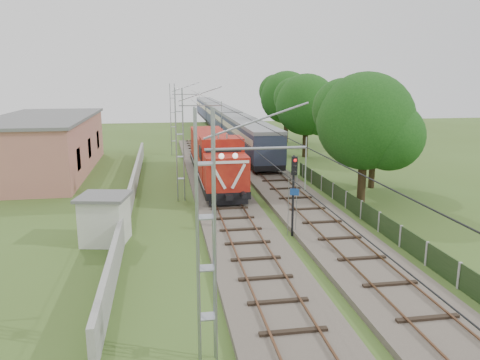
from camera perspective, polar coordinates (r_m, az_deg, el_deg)
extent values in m
plane|color=#3F5720|center=(23.27, 1.61, -9.75)|extent=(140.00, 140.00, 0.00)
cube|color=#6B6054|center=(29.73, -0.95, -4.40)|extent=(4.20, 70.00, 0.30)
cube|color=black|center=(29.67, -0.96, -4.03)|extent=(2.40, 70.00, 0.10)
cube|color=brown|center=(29.54, -2.59, -3.97)|extent=(0.08, 70.00, 0.05)
cube|color=brown|center=(29.78, 0.67, -3.82)|extent=(0.08, 70.00, 0.05)
cube|color=#6B6054|center=(43.01, 3.10, 0.94)|extent=(4.20, 80.00, 0.30)
cube|color=black|center=(42.97, 3.10, 1.20)|extent=(2.40, 80.00, 0.10)
cube|color=brown|center=(42.78, 1.99, 1.26)|extent=(0.08, 80.00, 0.05)
cube|color=brown|center=(43.15, 4.20, 1.33)|extent=(0.08, 80.00, 0.05)
cylinder|color=gray|center=(13.54, 1.99, 3.87)|extent=(3.00, 0.08, 0.08)
cylinder|color=gray|center=(33.29, -4.86, 9.05)|extent=(3.00, 0.08, 0.08)
cylinder|color=gray|center=(53.22, -6.63, 10.34)|extent=(3.00, 0.08, 0.08)
cylinder|color=black|center=(33.54, -2.25, 6.88)|extent=(0.03, 70.00, 0.03)
cylinder|color=black|center=(33.44, -2.27, 9.10)|extent=(0.03, 70.00, 0.03)
cube|color=#9E9E99|center=(34.18, -13.06, -1.42)|extent=(0.25, 40.00, 1.50)
cube|color=#B1705F|center=(46.84, -22.74, 3.85)|extent=(8.00, 20.00, 5.00)
cube|color=#606060|center=(46.56, -23.01, 7.01)|extent=(8.40, 20.40, 0.25)
cube|color=black|center=(40.28, -19.13, 2.42)|extent=(0.10, 1.60, 1.80)
cube|color=black|center=(46.13, -17.92, 3.72)|extent=(0.10, 1.60, 1.80)
cube|color=black|center=(52.01, -16.98, 4.73)|extent=(0.10, 1.60, 1.80)
cube|color=black|center=(28.24, 16.63, -4.92)|extent=(0.05, 32.00, 1.15)
cube|color=#9E9E99|center=(41.78, 7.72, 1.12)|extent=(0.12, 0.12, 1.20)
cube|color=black|center=(39.31, -3.14, 1.09)|extent=(3.03, 17.16, 0.50)
cube|color=black|center=(33.99, -2.10, -1.26)|extent=(2.22, 3.63, 0.50)
cube|color=black|center=(44.79, -3.91, 2.12)|extent=(2.22, 3.63, 0.50)
cube|color=black|center=(31.21, -1.41, -2.71)|extent=(2.63, 0.25, 0.35)
cube|color=#AF2713|center=(31.90, -1.72, 0.98)|extent=(2.93, 2.52, 2.32)
sphere|color=white|center=(30.42, -2.28, 2.92)|extent=(0.36, 0.36, 0.36)
sphere|color=white|center=(30.55, -0.59, 2.97)|extent=(0.36, 0.36, 0.36)
cube|color=silver|center=(30.59, -2.62, 0.37)|extent=(1.01, 0.06, 1.69)
cube|color=silver|center=(30.77, -0.19, 0.46)|extent=(1.01, 0.06, 1.69)
cube|color=silver|center=(30.48, -1.41, 2.18)|extent=(2.73, 0.06, 0.18)
cube|color=#AF2713|center=(34.23, -2.28, 2.56)|extent=(3.03, 2.42, 3.23)
cube|color=black|center=(32.94, -2.02, 3.05)|extent=(2.52, 0.06, 0.91)
cube|color=#AF2713|center=(41.46, -3.54, 3.89)|extent=(2.83, 12.22, 2.63)
cylinder|color=black|center=(38.22, -3.09, 5.37)|extent=(0.44, 0.44, 0.40)
cylinder|color=gray|center=(33.13, -2.66, 5.31)|extent=(0.12, 0.12, 0.35)
cylinder|color=gray|center=(33.21, -1.61, 5.33)|extent=(0.12, 0.12, 0.35)
cube|color=black|center=(51.37, 0.99, 3.71)|extent=(2.84, 21.56, 0.49)
cube|color=#2B3148|center=(51.15, 1.00, 5.45)|extent=(2.94, 21.56, 2.65)
cube|color=#C0B795|center=(51.09, 1.00, 5.99)|extent=(2.98, 20.69, 0.73)
cube|color=gray|center=(50.99, 1.01, 7.09)|extent=(2.99, 21.56, 0.34)
cube|color=black|center=(73.46, -2.18, 6.40)|extent=(2.84, 21.56, 0.49)
cube|color=#2B3148|center=(73.31, -2.19, 7.62)|extent=(2.94, 21.56, 2.65)
cube|color=#C0B795|center=(73.27, -2.20, 8.00)|extent=(2.98, 20.69, 0.73)
cube|color=gray|center=(73.19, -2.20, 8.77)|extent=(2.99, 21.56, 0.34)
cube|color=black|center=(95.76, -3.90, 7.84)|extent=(2.84, 21.56, 0.49)
cube|color=#2B3148|center=(95.64, -3.91, 8.78)|extent=(2.94, 21.56, 2.65)
cube|color=#C0B795|center=(95.61, -3.92, 9.07)|extent=(2.98, 20.69, 0.73)
cube|color=gray|center=(95.56, -3.93, 9.65)|extent=(2.99, 21.56, 0.34)
cylinder|color=black|center=(26.08, 6.48, -2.00)|extent=(0.13, 0.13, 4.61)
cube|color=black|center=(25.56, 6.66, 1.73)|extent=(0.38, 0.32, 1.01)
sphere|color=red|center=(25.40, 6.75, 2.40)|extent=(0.17, 0.17, 0.17)
sphere|color=black|center=(25.46, 6.73, 1.68)|extent=(0.17, 0.17, 0.17)
sphere|color=black|center=(25.52, 6.71, 0.97)|extent=(0.17, 0.17, 0.17)
cube|color=navy|center=(25.92, 6.66, -1.46)|extent=(0.48, 0.25, 0.37)
cube|color=beige|center=(26.28, -16.13, -4.77)|extent=(2.61, 2.61, 2.45)
cube|color=#606060|center=(25.92, -16.31, -1.95)|extent=(3.00, 3.00, 0.17)
cylinder|color=#3B2D18|center=(34.07, 14.68, 0.70)|extent=(0.59, 0.59, 4.11)
sphere|color=#143E11|center=(33.53, 15.03, 6.95)|extent=(6.72, 6.72, 6.72)
sphere|color=#143E11|center=(33.30, 17.77, 5.13)|extent=(4.70, 4.70, 4.70)
sphere|color=#143E11|center=(34.09, 12.47, 8.43)|extent=(4.37, 4.37, 4.37)
cylinder|color=#3B2D18|center=(38.85, 15.82, 1.59)|extent=(0.49, 0.49, 3.48)
sphere|color=#143E11|center=(38.39, 16.10, 6.23)|extent=(5.69, 5.69, 5.69)
sphere|color=#143E11|center=(38.23, 18.12, 4.88)|extent=(3.98, 3.98, 3.98)
sphere|color=#143E11|center=(38.82, 14.19, 7.34)|extent=(3.70, 3.70, 3.70)
cylinder|color=#3B2D18|center=(52.26, 7.96, 5.02)|extent=(0.60, 0.60, 4.08)
sphere|color=#143E11|center=(51.91, 8.09, 9.08)|extent=(6.67, 6.67, 6.67)
sphere|color=#143E11|center=(51.44, 9.82, 7.95)|extent=(4.67, 4.67, 4.67)
sphere|color=#143E11|center=(52.66, 6.50, 9.98)|extent=(4.34, 4.34, 4.34)
cylinder|color=#3B2D18|center=(63.81, 5.63, 6.52)|extent=(0.58, 0.58, 4.25)
sphere|color=#143E11|center=(63.52, 5.70, 9.99)|extent=(6.96, 6.96, 6.96)
sphere|color=#143E11|center=(62.94, 7.17, 9.05)|extent=(4.87, 4.87, 4.87)
sphere|color=#143E11|center=(64.37, 4.37, 10.74)|extent=(4.52, 4.52, 4.52)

